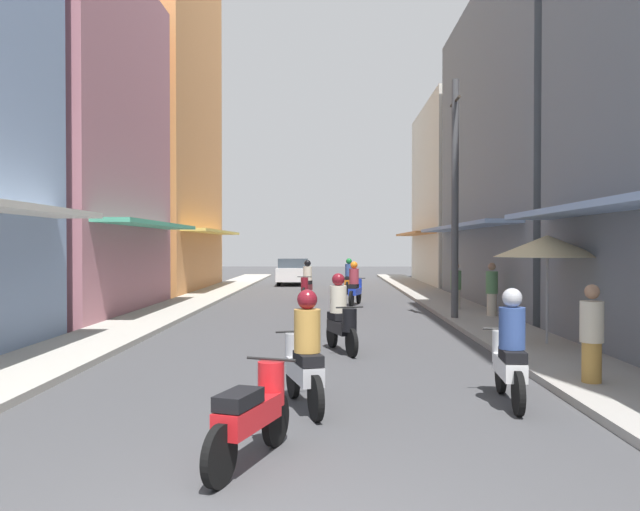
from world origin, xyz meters
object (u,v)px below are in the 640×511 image
motorbike_silver (304,355)px  motorbike_maroon (307,282)px  motorbike_black (341,317)px  motorbike_orange (350,278)px  utility_pole (455,198)px  motorbike_blue (355,286)px  motorbike_white (509,352)px  parked_car (293,271)px  motorbike_red (253,412)px  pedestrian_midway (456,287)px  pedestrian_foreground (592,338)px  pedestrian_crossing (492,291)px  vendor_umbrella (547,246)px

motorbike_silver → motorbike_maroon: bearing=92.1°
motorbike_black → motorbike_orange: size_ratio=0.98×
motorbike_orange → utility_pole: size_ratio=0.26×
motorbike_black → motorbike_orange: 15.86m
motorbike_blue → motorbike_white: bearing=-83.8°
parked_car → motorbike_black: bearing=-84.2°
motorbike_blue → parked_car: motorbike_blue is taller
motorbike_red → parked_car: size_ratio=0.42×
motorbike_red → motorbike_black: bearing=81.6°
motorbike_blue → pedestrian_midway: (3.17, -2.28, 0.09)m
motorbike_silver → motorbike_white: 2.78m
motorbike_black → pedestrian_foreground: bearing=-42.5°
motorbike_red → utility_pole: (4.24, 11.72, 2.96)m
pedestrian_midway → motorbike_blue: bearing=144.3°
parked_car → motorbike_orange: bearing=-65.4°
utility_pole → motorbike_blue: bearing=117.7°
motorbike_maroon → pedestrian_crossing: bearing=-48.7°
motorbike_black → motorbike_maroon: same height
parked_car → utility_pole: bearing=-72.0°
motorbike_red → utility_pole: 12.81m
pedestrian_midway → utility_pole: utility_pole is taller
motorbike_orange → parked_car: 6.95m
motorbike_blue → motorbike_orange: 5.74m
parked_car → utility_pole: utility_pole is taller
motorbike_black → motorbike_orange: bearing=87.7°
motorbike_maroon → pedestrian_midway: pedestrian_midway is taller
pedestrian_foreground → vendor_umbrella: (0.61, 3.76, 1.35)m
motorbike_maroon → pedestrian_crossing: (5.59, -6.37, 0.12)m
pedestrian_foreground → pedestrian_midway: 11.18m
motorbike_maroon → pedestrian_midway: bearing=-40.3°
pedestrian_foreground → vendor_umbrella: size_ratio=0.67×
pedestrian_midway → utility_pole: size_ratio=0.23×
motorbike_maroon → motorbike_red: 18.64m
motorbike_orange → motorbike_red: bearing=-94.1°
motorbike_orange → vendor_umbrella: (3.62, -15.44, 1.43)m
vendor_umbrella → parked_car: bearing=106.7°
motorbike_red → motorbike_white: bearing=37.1°
motorbike_black → motorbike_maroon: (-1.15, 12.06, 0.00)m
parked_car → pedestrian_foreground: 26.20m
motorbike_maroon → motorbike_blue: bearing=-47.2°
motorbike_silver → motorbike_orange: size_ratio=0.98×
pedestrian_crossing → motorbike_red: bearing=-113.8°
motorbike_black → pedestrian_midway: 8.72m
motorbike_maroon → motorbike_silver: bearing=-87.9°
motorbike_blue → utility_pole: (2.61, -4.97, 2.76)m
pedestrian_foreground → motorbike_maroon: bearing=107.3°
motorbike_silver → motorbike_red: motorbike_silver is taller
motorbike_white → motorbike_orange: size_ratio=1.01×
motorbike_red → utility_pole: bearing=70.1°
motorbike_black → motorbike_maroon: size_ratio=0.97×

